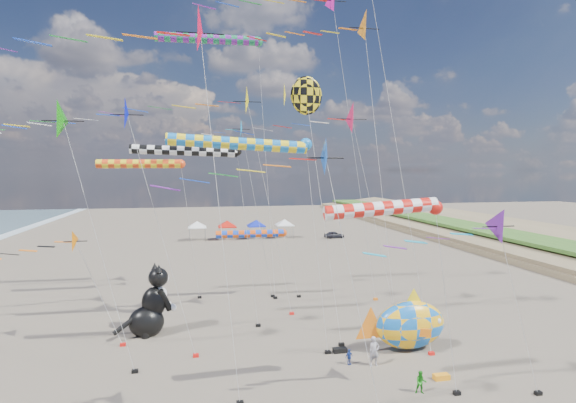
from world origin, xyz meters
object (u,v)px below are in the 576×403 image
(child_blue, at_px, (349,357))
(fish_inflatable, at_px, (409,325))
(cat_inflatable, at_px, (150,300))
(person_adult, at_px, (374,351))
(child_green, at_px, (421,382))
(parked_car, at_px, (334,235))

(child_blue, bearing_deg, fish_inflatable, -6.23)
(cat_inflatable, relative_size, person_adult, 2.83)
(cat_inflatable, xyz_separation_m, child_green, (14.90, -11.85, -1.94))
(person_adult, xyz_separation_m, parked_car, (13.20, 49.64, -0.30))
(child_blue, bearing_deg, parked_car, 51.57)
(child_green, relative_size, parked_car, 0.35)
(fish_inflatable, relative_size, person_adult, 3.51)
(child_blue, bearing_deg, child_green, -80.27)
(fish_inflatable, bearing_deg, person_adult, -151.22)
(fish_inflatable, height_order, person_adult, fish_inflatable)
(cat_inflatable, relative_size, fish_inflatable, 0.81)
(fish_inflatable, relative_size, child_green, 5.20)
(child_green, height_order, parked_car, child_green)
(cat_inflatable, bearing_deg, fish_inflatable, -45.59)
(child_green, xyz_separation_m, parked_car, (12.08, 53.32, -0.01))
(fish_inflatable, xyz_separation_m, parked_car, (10.02, 47.89, -1.12))
(cat_inflatable, xyz_separation_m, parked_car, (26.98, 41.47, -1.95))
(cat_inflatable, bearing_deg, parked_car, 32.10)
(fish_inflatable, distance_m, child_green, 5.92)
(fish_inflatable, relative_size, child_blue, 6.52)
(child_green, distance_m, parked_car, 54.68)
(child_blue, bearing_deg, person_adult, -39.69)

